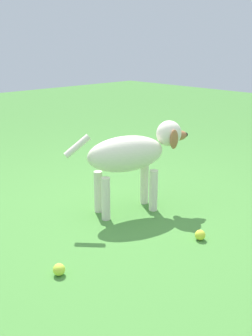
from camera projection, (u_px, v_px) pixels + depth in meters
ground at (113, 220)px, 2.70m from camera, size 14.00×14.00×0.00m
dog at (133, 154)px, 2.75m from camera, size 0.42×0.91×0.64m
tennis_ball_0 at (200, 235)px, 2.43m from camera, size 0.07×0.07×0.07m
tennis_ball_1 at (59, 269)px, 2.06m from camera, size 0.07×0.07×0.07m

